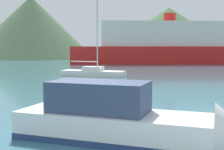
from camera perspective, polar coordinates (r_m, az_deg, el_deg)
motorboat_near at (r=9.72m, az=3.14°, el=-8.68°), size 7.45×3.64×2.34m
sailboat_inner at (r=31.40m, az=-3.49°, el=0.50°), size 6.74×3.44×7.71m
ferry_distant at (r=58.04m, az=10.42°, el=5.35°), size 36.11×13.00×9.02m
hill_central at (r=87.71m, az=-14.52°, el=8.46°), size 33.78×33.78×16.59m
hill_east at (r=89.78m, az=10.28°, el=7.62°), size 44.13×44.13×13.96m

